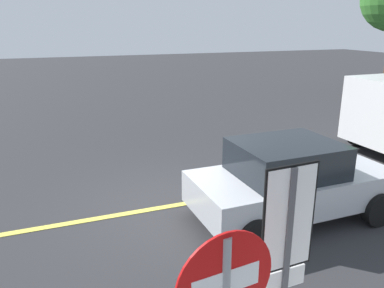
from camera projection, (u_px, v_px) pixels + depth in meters
ground_plane at (171, 206)px, 8.01m from camera, size 80.00×80.00×0.00m
lane_marking_centre at (293, 185)px, 9.03m from camera, size 28.00×0.16×0.01m
speed_limit_sign at (287, 245)px, 3.39m from camera, size 0.54×0.06×2.52m
car_silver_far_lane at (290, 180)px, 7.33m from camera, size 3.89×2.02×1.55m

